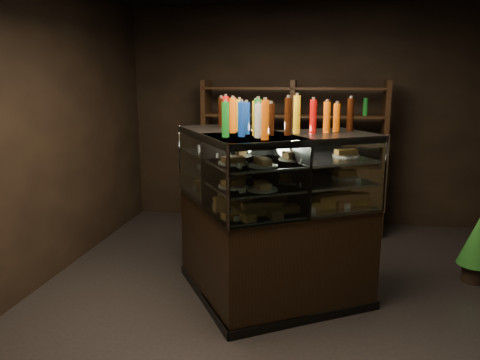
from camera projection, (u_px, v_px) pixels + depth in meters
name	position (u px, v px, depth m)	size (l,w,h in m)	color
ground	(294.00, 297.00, 4.44)	(5.00, 5.00, 0.00)	black
room_shell	(300.00, 89.00, 4.02)	(5.02, 5.02, 3.01)	black
display_case	(263.00, 247.00, 4.25)	(1.99, 1.61, 1.58)	black
food_display	(264.00, 181.00, 4.11)	(1.54, 1.20, 0.48)	#CE954A
bottles_top	(265.00, 116.00, 4.00)	(1.37, 1.06, 0.30)	#0F38B2
potted_conifer	(478.00, 239.00, 4.68)	(0.37, 0.37, 0.79)	black
back_shelving	(291.00, 186.00, 6.31)	(2.40, 0.45, 2.00)	black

